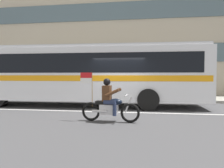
{
  "coord_description": "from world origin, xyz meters",
  "views": [
    {
      "loc": [
        1.17,
        -10.09,
        1.68
      ],
      "look_at": [
        -0.23,
        -0.54,
        1.28
      ],
      "focal_mm": 34.04,
      "sensor_mm": 36.0,
      "label": 1
    }
  ],
  "objects": [
    {
      "name": "office_building_facade",
      "position": [
        0.0,
        7.39,
        4.87
      ],
      "size": [
        28.0,
        0.89,
        9.72
      ],
      "color": "#B2A893",
      "rests_on": "ground_plane"
    },
    {
      "name": "sidewalk_curb",
      "position": [
        0.0,
        5.1,
        0.07
      ],
      "size": [
        28.0,
        3.8,
        0.15
      ],
      "primitive_type": "cube",
      "color": "gray",
      "rests_on": "ground_plane"
    },
    {
      "name": "ground_plane",
      "position": [
        0.0,
        0.0,
        0.0
      ],
      "size": [
        60.0,
        60.0,
        0.0
      ],
      "primitive_type": "plane",
      "color": "#3D3D3F"
    },
    {
      "name": "transit_bus",
      "position": [
        -2.26,
        1.19,
        1.88
      ],
      "size": [
        13.38,
        2.8,
        3.22
      ],
      "color": "silver",
      "rests_on": "ground_plane"
    },
    {
      "name": "motorcycle_with_rider",
      "position": [
        -0.02,
        -2.59,
        0.67
      ],
      "size": [
        2.19,
        0.64,
        1.78
      ],
      "color": "black",
      "rests_on": "ground_plane"
    },
    {
      "name": "lane_center_stripe",
      "position": [
        0.0,
        -0.6,
        0.0
      ],
      "size": [
        26.6,
        0.14,
        0.01
      ],
      "primitive_type": "cube",
      "color": "silver",
      "rests_on": "ground_plane"
    }
  ]
}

